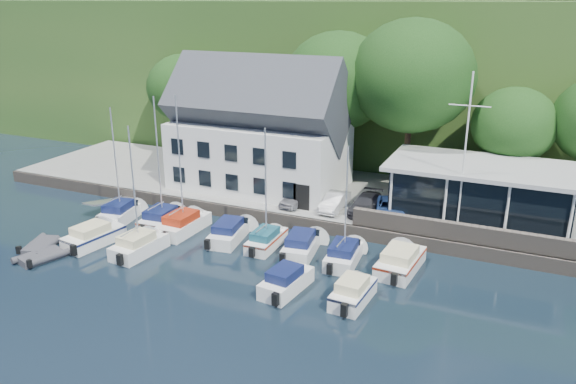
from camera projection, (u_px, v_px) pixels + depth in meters
name	position (u px, v px, depth m)	size (l,w,h in m)	color
ground	(241.00, 301.00, 31.74)	(180.00, 180.00, 0.00)	black
quay	(341.00, 198.00, 46.71)	(60.00, 13.00, 1.00)	gray
quay_face	(312.00, 225.00, 41.09)	(60.00, 0.30, 1.00)	#5F564C
hillside	(440.00, 57.00, 82.73)	(160.00, 75.00, 16.00)	#264E1D
harbor_building	(260.00, 136.00, 46.94)	(14.40, 8.20, 8.70)	silver
club_pavilion	(480.00, 192.00, 40.37)	(13.20, 7.20, 4.10)	black
seawall	(486.00, 236.00, 36.49)	(18.00, 0.50, 1.20)	#5F564C
gangway	(116.00, 208.00, 45.83)	(1.20, 6.00, 1.40)	silver
car_silver	(295.00, 198.00, 43.53)	(1.38, 3.44, 1.17)	#B1B0B5
car_white	(335.00, 202.00, 42.59)	(1.35, 3.88, 1.28)	silver
car_dgrey	(366.00, 204.00, 42.12)	(1.78, 4.37, 1.27)	#2E2E33
car_blue	(390.00, 208.00, 41.20)	(1.58, 4.01, 1.37)	#2D4D8C
flagpole	(465.00, 155.00, 37.03)	(2.62, 0.20, 10.90)	silver
tree_0	(185.00, 105.00, 56.47)	(7.42, 7.42, 10.14)	#143710
tree_1	(244.00, 116.00, 53.64)	(6.67, 6.67, 9.11)	#143710
tree_2	(337.00, 106.00, 48.82)	(9.33, 9.33, 12.75)	#143710
tree_3	(410.00, 105.00, 45.90)	(10.17, 10.17, 13.90)	#143710
tree_4	(512.00, 144.00, 43.88)	(6.52, 6.52, 8.91)	#143710
boat_r1_0	(116.00, 162.00, 41.94)	(2.07, 5.70, 9.35)	white
boat_r1_1	(159.00, 167.00, 40.67)	(2.25, 5.95, 9.37)	white
boat_r1_2	(180.00, 170.00, 39.71)	(2.13, 6.48, 9.43)	white
boat_r1_3	(230.00, 230.00, 39.76)	(1.99, 6.52, 1.45)	white
boat_r1_4	(266.00, 190.00, 37.37)	(1.74, 5.61, 8.28)	white
boat_r1_5	(302.00, 243.00, 37.61)	(2.01, 6.30, 1.48)	white
boat_r1_6	(346.00, 199.00, 35.07)	(1.97, 6.03, 8.68)	white
boat_r1_7	(401.00, 259.00, 35.18)	(2.29, 6.46, 1.55)	white
boat_r2_0	(94.00, 234.00, 38.96)	(2.10, 6.11, 1.51)	white
boat_r2_1	(134.00, 187.00, 36.16)	(2.06, 5.80, 9.42)	white
boat_r2_3	(286.00, 279.00, 32.70)	(1.84, 5.54, 1.54)	white
boat_r2_4	(353.00, 290.00, 31.45)	(1.81, 5.13, 1.54)	white
dinghy_0	(40.00, 245.00, 38.19)	(1.85, 3.08, 0.72)	#3A3A3F
dinghy_1	(41.00, 255.00, 36.63)	(1.80, 3.01, 0.70)	#3A3A3F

